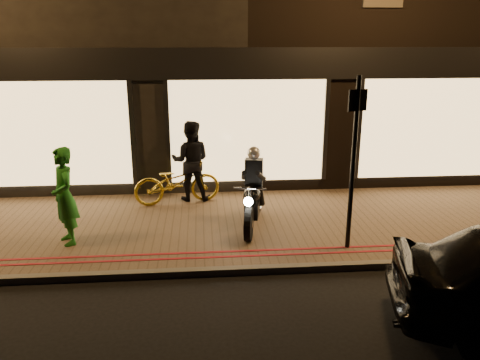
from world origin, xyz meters
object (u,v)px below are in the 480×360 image
at_px(bicycle_gold, 177,182).
at_px(person_green, 64,196).
at_px(motorcycle, 253,197).
at_px(sign_post, 354,156).

relative_size(bicycle_gold, person_green, 1.08).
bearing_deg(motorcycle, bicycle_gold, 148.09).
bearing_deg(bicycle_gold, motorcycle, -145.79).
distance_m(sign_post, bicycle_gold, 4.22).
bearing_deg(sign_post, person_green, 172.82).
xyz_separation_m(motorcycle, person_green, (-3.41, -0.49, 0.27)).
xyz_separation_m(motorcycle, bicycle_gold, (-1.53, 1.49, -0.11)).
bearing_deg(motorcycle, person_green, -159.43).
distance_m(motorcycle, bicycle_gold, 2.14).
relative_size(motorcycle, bicycle_gold, 1.01).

